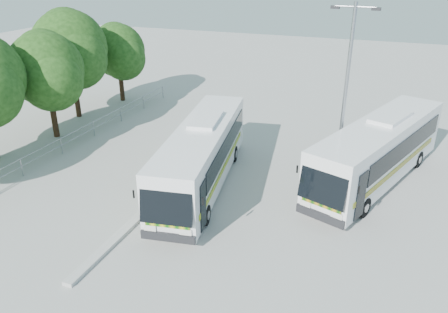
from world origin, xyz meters
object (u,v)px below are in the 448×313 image
at_px(tree_far_d, 71,48).
at_px(coach_adjacent, 378,150).
at_px(tree_far_e, 119,51).
at_px(tree_far_c, 47,69).
at_px(coach_main, 202,154).
at_px(lamppost, 346,90).

relative_size(tree_far_d, coach_adjacent, 0.66).
height_order(tree_far_d, tree_far_e, tree_far_d).
bearing_deg(tree_far_c, coach_adjacent, 2.57).
xyz_separation_m(coach_main, coach_adjacent, (7.88, 3.47, 0.04)).
bearing_deg(coach_main, tree_far_d, 143.39).
relative_size(tree_far_d, coach_main, 0.67).
xyz_separation_m(tree_far_c, coach_main, (11.13, -2.62, -2.61)).
bearing_deg(lamppost, coach_main, -150.64).
relative_size(coach_main, lamppost, 1.29).
distance_m(tree_far_d, tree_far_e, 4.65).
bearing_deg(lamppost, tree_far_e, 160.68).
bearing_deg(coach_adjacent, coach_main, -136.39).
height_order(coach_main, coach_adjacent, coach_adjacent).
bearing_deg(coach_main, coach_adjacent, 14.33).
bearing_deg(tree_far_d, tree_far_e, 81.37).
xyz_separation_m(tree_far_c, tree_far_d, (-1.19, 3.70, 0.56)).
xyz_separation_m(tree_far_d, coach_adjacent, (20.19, -2.85, -3.13)).
distance_m(tree_far_c, tree_far_e, 8.22).
height_order(tree_far_e, coach_adjacent, tree_far_e).
xyz_separation_m(tree_far_e, coach_adjacent, (19.51, -7.35, -2.20)).
bearing_deg(tree_far_c, coach_main, -13.24).
relative_size(tree_far_e, lamppost, 0.69).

